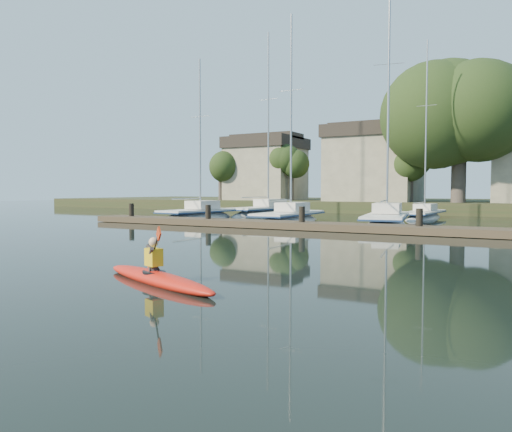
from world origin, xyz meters
The scene contains 9 objects.
ground centered at (0.00, 0.00, 0.00)m, with size 160.00×160.00×0.00m, color black.
kayak centered at (0.43, -1.55, 0.17)m, with size 4.36×2.11×1.42m.
dock centered at (0.00, 14.00, 0.20)m, with size 34.00×2.00×1.80m.
sailboat_0 centered at (-13.50, 19.26, -0.21)m, with size 2.81×8.23×12.84m.
sailboat_1 centered at (-6.15, 19.06, -0.20)m, with size 2.48×9.02×14.64m.
sailboat_2 centered at (0.14, 19.04, -0.20)m, with size 3.93×9.98×16.12m.
sailboat_5 centered at (-11.70, 26.29, -0.20)m, with size 3.32×10.07×16.37m.
sailboat_6 centered at (0.65, 27.48, -0.16)m, with size 2.11×8.85×13.99m.
shore centered at (1.61, 40.29, 3.23)m, with size 90.00×25.25×12.75m.
Camera 1 is at (7.74, -10.04, 2.07)m, focal length 35.00 mm.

